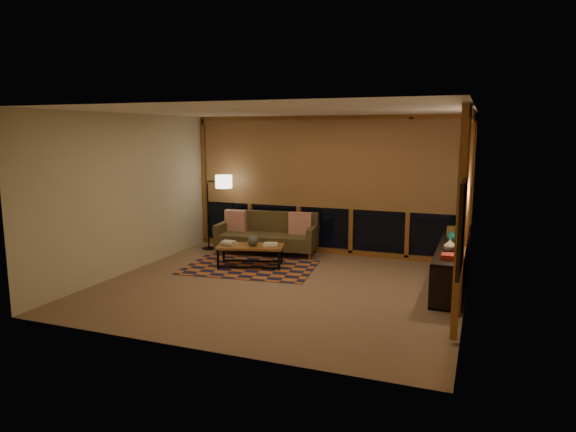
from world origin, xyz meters
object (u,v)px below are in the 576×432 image
(coffee_table, at_px, (250,256))
(bookshelf, at_px, (450,266))
(floor_lamp, at_px, (208,212))
(sofa, at_px, (267,234))

(coffee_table, height_order, bookshelf, bookshelf)
(coffee_table, height_order, floor_lamp, floor_lamp)
(sofa, bearing_deg, floor_lamp, 174.74)
(coffee_table, xyz_separation_m, bookshelf, (3.41, 0.07, 0.12))
(floor_lamp, bearing_deg, coffee_table, -42.59)
(floor_lamp, bearing_deg, sofa, -5.83)
(sofa, relative_size, floor_lamp, 1.26)
(coffee_table, relative_size, bookshelf, 0.46)
(floor_lamp, height_order, bookshelf, floor_lamp)
(bookshelf, bearing_deg, coffee_table, -178.75)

